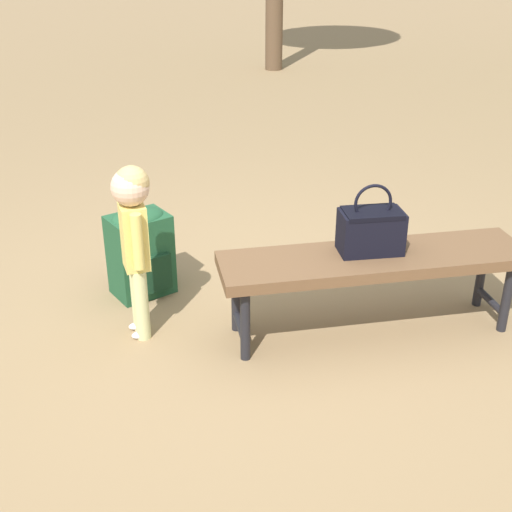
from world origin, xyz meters
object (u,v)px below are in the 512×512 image
Objects in this scene: park_bench at (374,264)px; handbag at (371,229)px; child_standing at (134,226)px; backpack_large at (140,250)px.

park_bench is 4.47× the size of handbag.
park_bench is 1.76× the size of child_standing.
handbag is 1.19m from child_standing.
backpack_large is at bearing -17.92° from handbag.
backpack_large is at bearing -83.06° from child_standing.
backpack_large is (1.27, -0.44, -0.11)m from park_bench.
child_standing is (1.19, 0.05, 0.05)m from handbag.
park_bench is 1.35m from backpack_large.
handbag is 0.66× the size of backpack_large.
child_standing is at bearing 2.41° from handbag.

